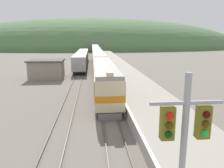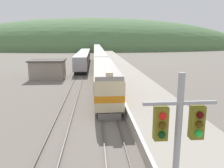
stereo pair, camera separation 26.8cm
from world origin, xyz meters
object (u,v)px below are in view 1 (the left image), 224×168
Objects in this scene: express_train_lead_car at (104,78)px; carriage_fifth at (95,48)px; carriage_second at (99,61)px; carriage_fourth at (95,50)px; siding_train at (82,58)px; carriage_third at (97,54)px; signal_mast_main at (184,148)px.

express_train_lead_car is 88.87m from carriage_fifth.
express_train_lead_car is 21.87m from carriage_second.
siding_train is (-4.30, -34.17, -0.34)m from carriage_fourth.
carriage_third is 67.10m from signal_mast_main.
express_train_lead_car is at bearing -90.00° from carriage_third.
siding_train is at bearing 112.29° from carriage_second.
carriage_second is 1.00× the size of carriage_third.
carriage_third is at bearing 90.99° from signal_mast_main.
carriage_fourth is (0.00, 44.67, 0.00)m from carriage_second.
signal_mast_main reaches higher than siding_train.
carriage_fourth is 34.44m from siding_train.
signal_mast_main reaches higher than carriage_second.
carriage_fourth is 3.23× the size of signal_mast_main.
express_train_lead_car is 44.20m from carriage_third.
express_train_lead_car reaches higher than carriage_second.
carriage_second is at bearing -90.00° from carriage_fifth.
carriage_third is (0.00, 22.33, 0.00)m from carriage_second.
express_train_lead_car reaches higher than carriage_third.
carriage_third is at bearing 90.00° from express_train_lead_car.
carriage_fifth is at bearing 85.65° from siding_train.
carriage_fourth is at bearing -90.00° from carriage_fifth.
carriage_second is 22.33m from carriage_third.
carriage_fifth is at bearing 90.00° from carriage_fourth.
signal_mast_main is (5.45, -55.22, 2.38)m from siding_train.
signal_mast_main is at bearing -87.11° from express_train_lead_car.
carriage_second is at bearing 91.48° from signal_mast_main.
signal_mast_main reaches higher than carriage_third.
signal_mast_main is (1.15, -67.06, 2.04)m from carriage_third.
signal_mast_main is (1.15, -89.40, 2.04)m from carriage_fourth.
carriage_fourth is 22.33m from carriage_fifth.
carriage_fifth is (0.00, 22.33, 0.00)m from carriage_fourth.
signal_mast_main is at bearing -88.52° from carriage_second.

